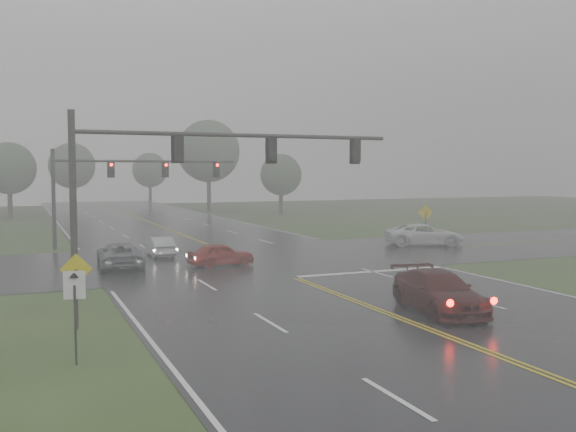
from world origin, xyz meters
name	(u,v)px	position (x,y,z in m)	size (l,w,h in m)	color
ground	(493,355)	(0.00, 0.00, 0.00)	(180.00, 180.00, 0.00)	#2B441D
main_road	(254,263)	(0.00, 20.00, 0.00)	(18.00, 160.00, 0.02)	black
cross_street	(243,258)	(0.00, 22.00, 0.00)	(120.00, 14.00, 0.02)	black
stop_bar	(373,272)	(4.50, 14.40, 0.00)	(8.50, 0.50, 0.01)	silver
sedan_maroon	(438,312)	(1.92, 5.21, 0.00)	(2.09, 5.13, 1.49)	#330A09
sedan_red	(221,266)	(-2.15, 19.51, 0.00)	(1.48, 3.67, 1.25)	maroon
sedan_silver	(160,257)	(-4.45, 24.69, 0.00)	(1.29, 3.70, 1.22)	#B8BBC1
car_grey	(120,268)	(-7.38, 20.99, 0.00)	(2.27, 4.93, 1.37)	slate
pickup_white	(424,246)	(13.93, 23.30, 0.00)	(2.52, 5.46, 1.52)	silver
signal_gantry_near	(184,164)	(-5.32, 14.77, 5.57)	(15.59, 0.34, 7.87)	black
signal_gantry_far	(114,178)	(-6.24, 31.07, 4.75)	(12.69, 0.34, 6.73)	black
sign_diamond_west	(76,278)	(-10.68, 7.78, 1.70)	(1.04, 0.23, 2.53)	black
sign_arrow_white	(75,300)	(-11.06, 3.61, 1.79)	(0.57, 0.13, 2.56)	black
sign_diamond_east	(426,217)	(14.96, 24.69, 1.91)	(1.16, 0.30, 2.83)	black
tree_nw_a	(9,168)	(-13.20, 62.62, 5.54)	(5.74, 5.74, 8.43)	#322620
tree_ne_a	(209,151)	(10.66, 66.90, 7.84)	(8.11, 8.11, 11.92)	#322620
tree_n_mid	(72,166)	(-5.53, 77.19, 5.97)	(6.18, 6.18, 9.07)	#322620
tree_e_near	(281,175)	(16.71, 56.79, 4.79)	(4.97, 4.97, 7.30)	#322620
tree_n_far	(150,170)	(7.29, 89.46, 5.40)	(5.59, 5.59, 8.21)	#322620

